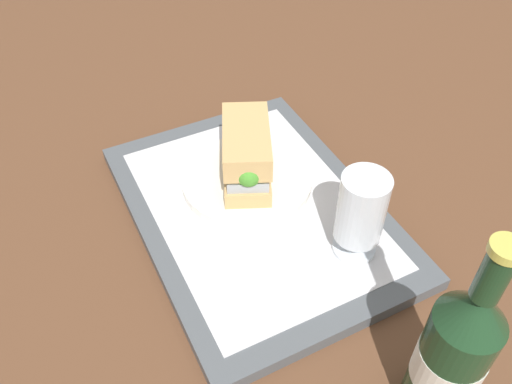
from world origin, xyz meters
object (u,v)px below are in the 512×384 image
object	(u,v)px
plate	(247,180)
beer_glass	(361,213)
beer_bottle	(452,356)
sandwich	(247,155)

from	to	relation	value
plate	beer_glass	distance (m)	0.20
plate	beer_bottle	size ratio (longest dim) A/B	0.71
plate	beer_bottle	world-z (taller)	beer_bottle
plate	sandwich	distance (m)	0.05
beer_bottle	plate	bearing A→B (deg)	-175.24
plate	sandwich	size ratio (longest dim) A/B	1.31
sandwich	beer_bottle	bearing A→B (deg)	29.07
plate	beer_bottle	bearing A→B (deg)	4.76
sandwich	beer_glass	distance (m)	0.19
beer_glass	beer_bottle	distance (m)	0.20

